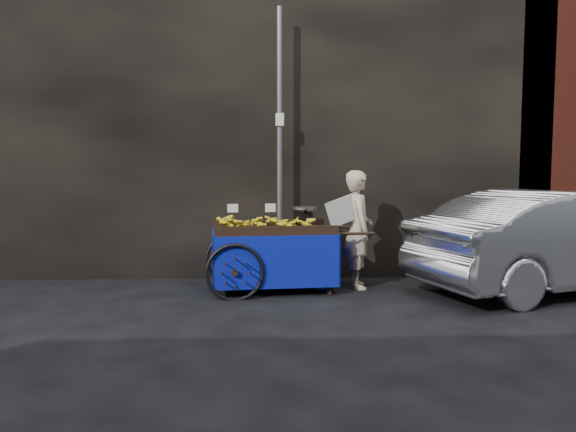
{
  "coord_description": "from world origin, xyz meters",
  "views": [
    {
      "loc": [
        0.15,
        -6.94,
        1.71
      ],
      "look_at": [
        0.4,
        0.5,
        1.06
      ],
      "focal_mm": 35.0,
      "sensor_mm": 36.0,
      "label": 1
    }
  ],
  "objects_px": {
    "vendor": "(358,229)",
    "plastic_bag": "(323,282)",
    "banana_cart": "(269,235)",
    "parked_car": "(560,241)"
  },
  "relations": [
    {
      "from": "banana_cart",
      "to": "vendor",
      "type": "relative_size",
      "value": 1.43
    },
    {
      "from": "vendor",
      "to": "plastic_bag",
      "type": "height_order",
      "value": "vendor"
    },
    {
      "from": "parked_car",
      "to": "banana_cart",
      "type": "bearing_deg",
      "value": 67.48
    },
    {
      "from": "banana_cart",
      "to": "vendor",
      "type": "xyz_separation_m",
      "value": [
        1.25,
        0.09,
        0.07
      ]
    },
    {
      "from": "banana_cart",
      "to": "vendor",
      "type": "height_order",
      "value": "vendor"
    },
    {
      "from": "banana_cart",
      "to": "parked_car",
      "type": "distance_m",
      "value": 4.0
    },
    {
      "from": "vendor",
      "to": "plastic_bag",
      "type": "relative_size",
      "value": 5.82
    },
    {
      "from": "banana_cart",
      "to": "parked_car",
      "type": "bearing_deg",
      "value": -9.5
    },
    {
      "from": "banana_cart",
      "to": "plastic_bag",
      "type": "xyz_separation_m",
      "value": [
        0.73,
        -0.16,
        -0.64
      ]
    },
    {
      "from": "parked_car",
      "to": "vendor",
      "type": "bearing_deg",
      "value": 64.12
    }
  ]
}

